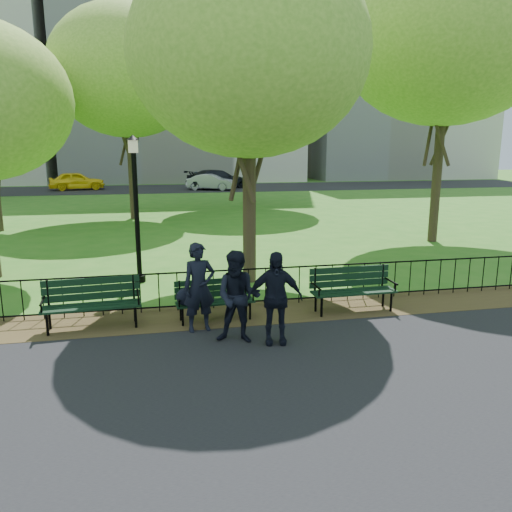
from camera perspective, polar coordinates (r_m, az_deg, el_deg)
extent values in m
plane|color=#2E6C1C|center=(9.54, -2.19, -9.71)|extent=(120.00, 120.00, 0.00)
cube|color=black|center=(6.57, 3.02, -20.69)|extent=(60.00, 9.20, 0.01)
cube|color=#3C2E18|center=(10.92, -3.49, -6.72)|extent=(60.00, 1.60, 0.01)
cube|color=black|center=(43.89, -9.77, 7.60)|extent=(70.00, 9.00, 0.01)
cylinder|color=black|center=(11.15, -3.91, -1.67)|extent=(24.00, 0.04, 0.04)
cylinder|color=black|center=(11.36, -3.85, -5.40)|extent=(24.00, 0.04, 0.04)
cylinder|color=black|center=(11.26, -3.88, -3.80)|extent=(0.02, 0.02, 0.90)
cube|color=beige|center=(57.95, -8.71, 23.69)|extent=(24.00, 15.00, 30.00)
cube|color=beige|center=(63.55, 14.99, 19.68)|extent=(20.00, 15.00, 24.00)
cube|color=black|center=(10.49, -4.67, -5.28)|extent=(1.66, 0.55, 0.04)
cube|color=black|center=(10.62, -4.95, -3.29)|extent=(1.63, 0.15, 0.41)
cylinder|color=black|center=(10.30, -8.37, -6.92)|extent=(0.05, 0.05, 0.41)
cylinder|color=black|center=(10.55, -0.68, -6.29)|extent=(0.05, 0.05, 0.41)
cylinder|color=black|center=(10.60, -8.61, -6.35)|extent=(0.05, 0.05, 0.41)
cylinder|color=black|center=(10.85, -1.13, -5.76)|extent=(0.05, 0.05, 0.41)
cylinder|color=black|center=(10.33, -8.91, -4.72)|extent=(0.07, 0.51, 0.04)
cylinder|color=black|center=(10.61, -0.59, -4.11)|extent=(0.07, 0.51, 0.04)
ellipsoid|color=black|center=(10.25, -8.20, -4.65)|extent=(0.34, 0.25, 0.36)
cube|color=black|center=(10.49, -18.24, -5.49)|extent=(1.94, 0.64, 0.04)
cube|color=black|center=(10.65, -18.32, -3.17)|extent=(1.91, 0.17, 0.48)
cylinder|color=black|center=(10.46, -22.76, -7.28)|extent=(0.05, 0.05, 0.48)
cylinder|color=black|center=(10.37, -13.59, -6.80)|extent=(0.05, 0.05, 0.48)
cylinder|color=black|center=(10.82, -22.52, -6.61)|extent=(0.05, 0.05, 0.48)
cylinder|color=black|center=(10.73, -13.67, -6.15)|extent=(0.05, 0.05, 0.48)
cylinder|color=black|center=(10.52, -23.23, -4.74)|extent=(0.08, 0.60, 0.04)
cylinder|color=black|center=(10.42, -13.34, -4.21)|extent=(0.08, 0.60, 0.04)
cube|color=black|center=(11.17, 11.12, -4.04)|extent=(1.88, 0.55, 0.04)
cube|color=black|center=(11.32, 10.64, -1.93)|extent=(1.87, 0.08, 0.47)
cylinder|color=black|center=(10.78, 7.50, -5.83)|extent=(0.05, 0.05, 0.47)
cylinder|color=black|center=(11.43, 15.18, -5.10)|extent=(0.05, 0.05, 0.47)
cylinder|color=black|center=(11.11, 6.83, -5.25)|extent=(0.05, 0.05, 0.47)
cylinder|color=black|center=(11.75, 14.33, -4.58)|extent=(0.05, 0.05, 0.47)
cylinder|color=black|center=(10.80, 6.86, -3.44)|extent=(0.06, 0.58, 0.04)
cylinder|color=black|center=(11.51, 15.18, -2.80)|extent=(0.06, 0.58, 0.04)
cylinder|color=black|center=(13.88, -13.12, -2.52)|extent=(0.30, 0.30, 0.17)
cylinder|color=black|center=(13.55, -13.46, 4.25)|extent=(0.13, 0.13, 3.48)
cube|color=beige|center=(13.42, -13.87, 12.08)|extent=(0.24, 0.24, 0.33)
cone|color=black|center=(13.42, -13.92, 13.00)|extent=(0.35, 0.35, 0.13)
cylinder|color=#2D2116|center=(13.23, -0.77, 4.60)|extent=(0.35, 0.35, 3.57)
ellipsoid|color=olive|center=(13.29, -0.82, 22.15)|extent=(6.02, 6.02, 5.12)
cylinder|color=#2D2116|center=(20.16, 19.94, 8.16)|extent=(0.35, 0.35, 4.68)
ellipsoid|color=olive|center=(20.52, 21.12, 23.06)|extent=(7.89, 7.89, 6.70)
cylinder|color=#2D2116|center=(25.92, -14.00, 8.96)|extent=(0.35, 0.35, 4.34)
ellipsoid|color=olive|center=(26.12, -14.60, 19.77)|extent=(7.31, 7.31, 6.22)
cylinder|color=#2D2116|center=(30.23, -0.58, 10.04)|extent=(0.32, 0.32, 4.63)
ellipsoid|color=olive|center=(30.46, -0.60, 19.94)|extent=(7.80, 7.80, 6.63)
imported|color=black|center=(9.83, -6.51, -3.58)|extent=(0.70, 0.52, 1.77)
imported|color=black|center=(9.21, -2.05, -4.71)|extent=(0.94, 0.68, 1.74)
imported|color=black|center=(9.16, 2.17, -4.80)|extent=(1.07, 0.56, 1.74)
imported|color=yellow|center=(44.38, -19.80, 8.09)|extent=(4.65, 2.51, 1.50)
imported|color=#97999E|center=(41.83, -5.14, 8.42)|extent=(4.24, 2.92, 1.32)
imported|color=black|center=(43.43, -4.39, 8.76)|extent=(5.94, 4.08, 1.60)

